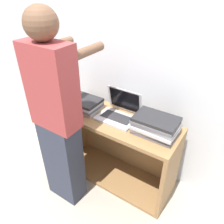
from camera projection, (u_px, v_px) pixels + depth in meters
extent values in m
plane|color=#9E9384|center=(103.00, 189.00, 2.29)|extent=(12.00, 12.00, 0.00)
cube|color=silver|center=(136.00, 64.00, 2.05)|extent=(8.00, 0.05, 2.40)
cube|color=olive|center=(116.00, 121.00, 2.06)|extent=(1.22, 0.47, 0.04)
cube|color=olive|center=(115.00, 174.00, 2.45)|extent=(1.22, 0.47, 0.04)
cube|color=olive|center=(73.00, 130.00, 2.53)|extent=(0.04, 0.47, 0.68)
cube|color=olive|center=(171.00, 174.00, 1.98)|extent=(0.04, 0.47, 0.68)
cube|color=olive|center=(126.00, 138.00, 2.41)|extent=(1.15, 0.04, 0.68)
cube|color=#B7B7BC|center=(116.00, 119.00, 2.05)|extent=(0.36, 0.24, 0.02)
cube|color=#28282B|center=(117.00, 117.00, 2.05)|extent=(0.30, 0.13, 0.00)
cube|color=#B7B7BC|center=(125.00, 100.00, 2.08)|extent=(0.36, 0.06, 0.24)
cube|color=black|center=(124.00, 100.00, 2.08)|extent=(0.32, 0.05, 0.21)
cube|color=#B7B7BC|center=(83.00, 107.00, 2.22)|extent=(0.37, 0.26, 0.03)
cube|color=slate|center=(83.00, 104.00, 2.21)|extent=(0.37, 0.25, 0.03)
cube|color=#B7B7BC|center=(83.00, 102.00, 2.20)|extent=(0.36, 0.24, 0.03)
cube|color=#232326|center=(83.00, 100.00, 2.18)|extent=(0.36, 0.25, 0.03)
cube|color=slate|center=(155.00, 132.00, 1.87)|extent=(0.36, 0.24, 0.03)
cube|color=gray|center=(155.00, 129.00, 1.86)|extent=(0.37, 0.26, 0.03)
cube|color=#B7B7BC|center=(155.00, 128.00, 1.83)|extent=(0.37, 0.25, 0.03)
cube|color=gray|center=(156.00, 125.00, 1.82)|extent=(0.37, 0.25, 0.03)
cube|color=slate|center=(155.00, 122.00, 1.81)|extent=(0.36, 0.25, 0.03)
cube|color=#232326|center=(156.00, 119.00, 1.80)|extent=(0.36, 0.25, 0.03)
cube|color=#2D3342|center=(64.00, 161.00, 2.05)|extent=(0.34, 0.20, 0.86)
cube|color=#993838|center=(51.00, 87.00, 1.64)|extent=(0.40, 0.20, 0.68)
sphere|color=brown|center=(41.00, 23.00, 1.39)|extent=(0.23, 0.23, 0.23)
cylinder|color=brown|center=(57.00, 44.00, 1.77)|extent=(0.07, 0.32, 0.07)
cylinder|color=brown|center=(88.00, 51.00, 1.62)|extent=(0.07, 0.32, 0.07)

